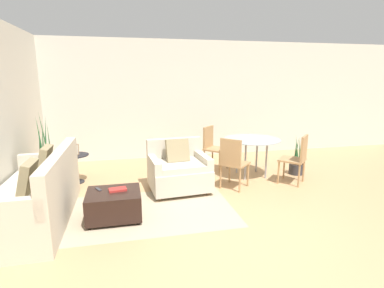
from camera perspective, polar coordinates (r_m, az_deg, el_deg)
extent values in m
plane|color=tan|center=(3.89, 8.91, -16.71)|extent=(20.00, 20.00, 0.00)
cube|color=beige|center=(7.21, -2.28, 8.40)|extent=(12.00, 0.06, 2.75)
cube|color=tan|center=(4.48, -7.53, -12.51)|extent=(2.35, 1.52, 0.00)
cube|color=brown|center=(3.97, -6.73, -15.91)|extent=(2.30, 0.05, 0.00)
cube|color=brown|center=(4.14, -7.02, -14.67)|extent=(2.30, 0.05, 0.00)
cube|color=brown|center=(4.31, -7.29, -13.53)|extent=(2.30, 0.05, 0.00)
cube|color=brown|center=(4.48, -7.53, -12.48)|extent=(2.30, 0.05, 0.00)
cube|color=brown|center=(4.66, -7.75, -11.50)|extent=(2.30, 0.05, 0.00)
cube|color=brown|center=(4.83, -7.95, -10.59)|extent=(2.30, 0.05, 0.00)
cube|color=brown|center=(5.00, -8.14, -9.75)|extent=(2.30, 0.05, 0.00)
cube|color=beige|center=(4.59, -28.07, -10.33)|extent=(0.91, 2.05, 0.44)
cube|color=beige|center=(4.35, -23.82, -4.57)|extent=(0.14, 2.05, 0.50)
cube|color=beige|center=(5.38, -25.83, -2.95)|extent=(0.84, 0.12, 0.26)
cube|color=beige|center=(3.62, -32.62, -10.91)|extent=(0.84, 0.12, 0.26)
cube|color=#8E7F5B|center=(4.84, -26.25, -2.75)|extent=(0.19, 0.40, 0.41)
cube|color=#8E7F5B|center=(4.08, -28.85, -5.71)|extent=(0.19, 0.40, 0.41)
cube|color=beige|center=(5.12, -2.42, -6.40)|extent=(1.03, 0.90, 0.35)
cube|color=beige|center=(5.02, -2.35, -4.11)|extent=(0.78, 0.76, 0.10)
cube|color=beige|center=(5.33, -3.43, -1.22)|extent=(0.97, 0.20, 0.44)
cube|color=beige|center=(4.95, -7.21, -3.84)|extent=(0.18, 0.76, 0.20)
cube|color=beige|center=(5.16, 2.11, -3.08)|extent=(0.18, 0.76, 0.20)
cylinder|color=brown|center=(4.80, -6.10, -10.34)|extent=(0.05, 0.05, 0.06)
cylinder|color=brown|center=(5.01, 3.12, -9.32)|extent=(0.05, 0.05, 0.06)
cylinder|color=brown|center=(5.41, -7.49, -7.71)|extent=(0.05, 0.05, 0.06)
cylinder|color=brown|center=(5.59, 0.74, -6.92)|extent=(0.05, 0.05, 0.06)
cube|color=#8E7F5B|center=(5.09, -2.77, -1.27)|extent=(0.40, 0.25, 0.40)
cube|color=black|center=(4.29, -14.63, -10.96)|extent=(0.72, 0.61, 0.34)
cylinder|color=black|center=(4.16, -18.96, -14.90)|extent=(0.04, 0.04, 0.04)
cylinder|color=black|center=(4.13, -10.18, -14.59)|extent=(0.04, 0.04, 0.04)
cylinder|color=black|center=(4.62, -18.30, -12.03)|extent=(0.04, 0.04, 0.04)
cylinder|color=black|center=(4.59, -10.49, -11.73)|extent=(0.04, 0.04, 0.04)
cube|color=#B72D28|center=(4.25, -13.98, -8.41)|extent=(0.25, 0.17, 0.03)
cube|color=#333338|center=(4.36, -17.39, -8.21)|extent=(0.10, 0.14, 0.01)
cylinder|color=#333338|center=(6.07, -25.90, -5.64)|extent=(0.40, 0.40, 0.26)
cylinder|color=black|center=(6.04, -26.01, -4.56)|extent=(0.37, 0.37, 0.02)
cone|color=#286033|center=(5.90, -25.44, -0.50)|extent=(0.05, 0.10, 0.86)
cone|color=#286033|center=(5.96, -26.08, 0.24)|extent=(0.13, 0.09, 0.99)
cone|color=#286033|center=(6.00, -26.49, -0.50)|extent=(0.09, 0.06, 0.84)
cone|color=#286033|center=(5.99, -26.96, -0.81)|extent=(0.07, 0.11, 0.79)
cone|color=#286033|center=(5.92, -26.88, -0.54)|extent=(0.08, 0.09, 0.87)
cone|color=#286033|center=(5.84, -26.85, 0.00)|extent=(0.13, 0.06, 1.00)
cone|color=#286033|center=(5.82, -26.17, 0.39)|extent=(0.15, 0.12, 1.07)
cylinder|color=black|center=(5.82, -21.46, -2.00)|extent=(0.49, 0.49, 0.02)
cylinder|color=black|center=(5.89, -21.26, -4.40)|extent=(0.04, 0.04, 0.49)
cylinder|color=black|center=(5.96, -21.07, -6.75)|extent=(0.27, 0.27, 0.02)
cube|color=#8C6647|center=(5.80, -21.54, -0.99)|extent=(0.17, 0.05, 0.19)
cube|color=#B2A893|center=(5.79, -21.55, -1.01)|extent=(0.14, 0.04, 0.17)
cube|color=#8C6647|center=(5.83, -21.47, -1.40)|extent=(0.02, 0.04, 0.09)
cylinder|color=#99A8AD|center=(5.88, 11.37, 0.89)|extent=(1.09, 1.09, 0.01)
cylinder|color=#99999E|center=(5.70, 10.12, -3.25)|extent=(0.04, 0.04, 0.72)
cylinder|color=#99999E|center=(5.87, 13.96, -2.95)|extent=(0.04, 0.04, 0.72)
cylinder|color=#99999E|center=(6.08, 8.58, -2.19)|extent=(0.04, 0.04, 0.72)
cylinder|color=#99999E|center=(6.24, 12.23, -1.95)|extent=(0.04, 0.04, 0.72)
cube|color=tan|center=(5.25, 8.16, -3.70)|extent=(0.59, 0.59, 0.03)
cube|color=tan|center=(5.03, 7.35, -1.59)|extent=(0.29, 0.29, 0.45)
cylinder|color=tan|center=(5.41, 10.62, -5.79)|extent=(0.03, 0.03, 0.42)
cylinder|color=tan|center=(5.55, 7.16, -5.22)|extent=(0.03, 0.03, 0.42)
cylinder|color=tan|center=(5.10, 9.10, -6.90)|extent=(0.03, 0.03, 0.42)
cylinder|color=tan|center=(5.24, 5.46, -6.25)|extent=(0.03, 0.03, 0.42)
cube|color=tan|center=(5.73, 18.52, -2.86)|extent=(0.59, 0.59, 0.03)
cube|color=tan|center=(5.63, 20.56, -0.75)|extent=(0.29, 0.29, 0.45)
cylinder|color=tan|center=(6.00, 17.13, -4.32)|extent=(0.03, 0.03, 0.42)
cylinder|color=tan|center=(5.67, 16.15, -5.25)|extent=(0.03, 0.03, 0.42)
cylinder|color=tan|center=(5.92, 20.49, -4.78)|extent=(0.03, 0.03, 0.42)
cylinder|color=tan|center=(5.59, 19.70, -5.75)|extent=(0.03, 0.03, 0.42)
cube|color=tan|center=(6.26, 4.61, -0.97)|extent=(0.59, 0.59, 0.03)
cube|color=tan|center=(6.30, 3.12, 1.37)|extent=(0.29, 0.29, 0.45)
cylinder|color=tan|center=(6.08, 5.28, -3.58)|extent=(0.03, 0.03, 0.42)
cylinder|color=tan|center=(6.39, 6.76, -2.81)|extent=(0.03, 0.03, 0.42)
cylinder|color=tan|center=(6.25, 2.34, -3.10)|extent=(0.03, 0.03, 0.42)
cylinder|color=tan|center=(6.55, 3.92, -2.38)|extent=(0.03, 0.03, 0.42)
cylinder|color=#333338|center=(6.37, 19.22, -4.48)|extent=(0.28, 0.28, 0.21)
cylinder|color=black|center=(6.35, 19.28, -3.67)|extent=(0.26, 0.26, 0.02)
cone|color=#286033|center=(6.32, 20.00, -1.77)|extent=(0.05, 0.06, 0.41)
cone|color=#286033|center=(6.35, 19.32, -1.11)|extent=(0.09, 0.06, 0.53)
cone|color=#286033|center=(6.30, 19.07, -1.74)|extent=(0.08, 0.09, 0.42)
cone|color=#286033|center=(6.26, 19.37, -1.04)|extent=(0.09, 0.13, 0.59)
cone|color=#286033|center=(6.24, 19.86, -1.19)|extent=(0.11, 0.07, 0.57)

